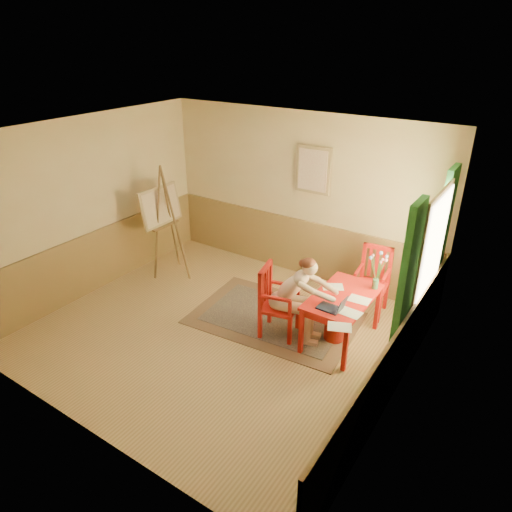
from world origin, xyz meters
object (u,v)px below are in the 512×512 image
Objects in this scene: chair_left at (276,301)px; table at (343,302)px; laptop at (333,307)px; easel at (163,211)px; chair_back at (372,281)px; figure at (296,295)px.

table is at bearing 22.16° from chair_left.
laptop is 0.18× the size of easel.
easel reaches higher than chair_left.
chair_back is 2.89× the size of laptop.
chair_left is at bearing 176.63° from laptop.
easel is (-3.49, -0.76, 0.64)m from chair_back.
chair_left is 1.59m from chair_back.
table is 0.63m from figure.
laptop is at bearing -3.37° from chair_left.
figure is 2.96m from easel.
table is 1.17× the size of chair_back.
chair_left is (-0.84, -0.34, -0.11)m from table.
easel is (-2.88, 0.50, 0.45)m from figure.
chair_left reaches higher than chair_back.
table is 0.62× the size of easel.
figure is 0.65× the size of easel.
table is at bearing -3.54° from easel.
figure reaches higher than chair_back.
laptop is at bearing -9.87° from easel.
figure is at bearing -152.37° from table.
figure is at bearing -9.92° from easel.
easel reaches higher than figure.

